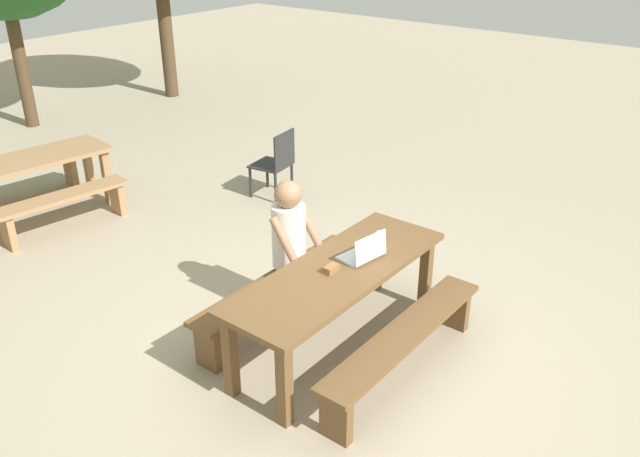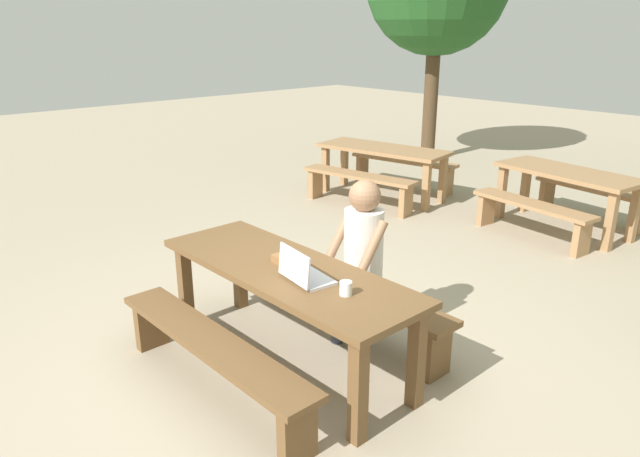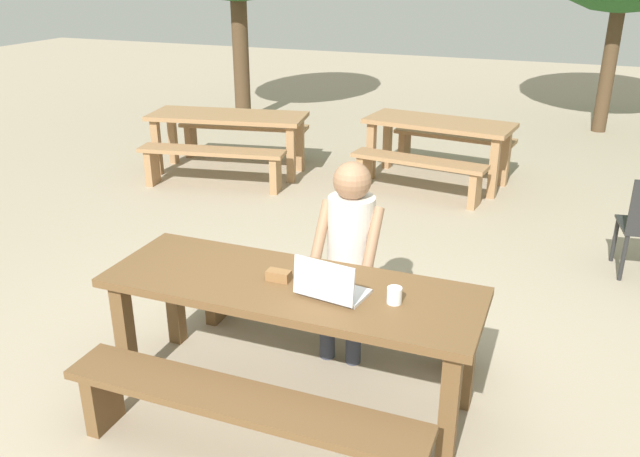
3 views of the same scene
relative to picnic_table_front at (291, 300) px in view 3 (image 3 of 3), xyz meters
The scene contains 14 objects.
ground_plane 0.64m from the picnic_table_front, ahead, with size 30.00×30.00×0.00m, color tan.
picnic_table_front is the anchor object (origin of this frame).
bench_near 0.71m from the picnic_table_front, 90.00° to the right, with size 1.94×0.30×0.43m.
bench_far 0.71m from the picnic_table_front, 90.00° to the left, with size 1.94×0.30×0.43m.
laptop 0.32m from the picnic_table_front, 14.08° to the right, with size 0.39×0.29×0.24m.
small_pouch 0.16m from the picnic_table_front, behind, with size 0.13×0.07×0.06m.
coffee_mug 0.62m from the picnic_table_front, ahead, with size 0.08×0.08×0.09m.
person_seated 0.64m from the picnic_table_front, 76.99° to the left, with size 0.41×0.41×1.30m.
picnic_table_mid 4.37m from the picnic_table_front, 90.87° to the left, with size 1.74×0.89×0.73m.
bench_mid_south 3.77m from the picnic_table_front, 92.23° to the left, with size 1.52×0.49×0.44m.
bench_mid_north 4.99m from the picnic_table_front, 89.84° to the left, with size 1.52×0.49×0.44m.
picnic_table_rear 4.57m from the picnic_table_front, 123.27° to the left, with size 1.96×1.01×0.72m.
bench_rear_south 4.03m from the picnic_table_front, 126.66° to the left, with size 1.70×0.60×0.46m.
bench_rear_north 5.14m from the picnic_table_front, 120.62° to the left, with size 1.70×0.60×0.46m.
Camera 3 is at (1.35, -3.00, 2.44)m, focal length 36.78 mm.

